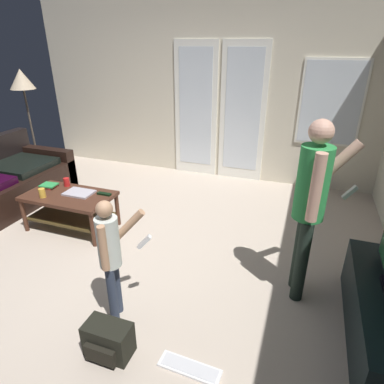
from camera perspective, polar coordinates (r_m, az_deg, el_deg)
name	(u,v)px	position (r m, az deg, el deg)	size (l,w,h in m)	color
ground_plane	(118,257)	(3.59, -12.71, -10.99)	(5.54, 5.32, 0.02)	#BCAB99
wall_back_with_doors	(204,87)	(5.33, 2.09, 17.73)	(5.54, 0.09, 2.91)	beige
coffee_table	(70,204)	(4.10, -20.48, -1.91)	(1.02, 0.56, 0.44)	#46271B
tv_stand	(382,319)	(2.90, 30.20, -18.50)	(0.42, 1.38, 0.44)	black
person_adult	(311,198)	(2.74, 20.08, -1.06)	(0.48, 0.46, 1.55)	black
person_child	(111,252)	(2.55, -13.95, -10.07)	(0.34, 0.35, 1.05)	#30394D
floor_lamp	(22,84)	(5.80, -27.42, 16.29)	(0.36, 0.36, 1.69)	#31341F
backpack	(108,340)	(2.61, -14.40, -23.73)	(0.33, 0.23, 0.26)	black
loose_keyboard	(190,368)	(2.55, -0.41, -28.30)	(0.44, 0.15, 0.02)	white
laptop_closed	(79,193)	(4.03, -19.06, -0.14)	(0.33, 0.23, 0.02)	#B7B0BB
cup_near_edge	(42,193)	(4.07, -24.63, -0.15)	(0.07, 0.07, 0.10)	gold
cup_by_laptop	(67,182)	(4.28, -20.98, 1.62)	(0.07, 0.07, 0.10)	red
tv_remote_black	(104,194)	(3.91, -15.05, -0.32)	(0.17, 0.05, 0.02)	black
book_stack	(48,186)	(4.34, -23.71, 1.02)	(0.21, 0.17, 0.04)	red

